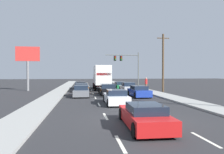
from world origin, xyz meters
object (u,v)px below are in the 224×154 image
object	(u,v)px
car_orange	(82,88)
pedestrian_near_corner	(146,84)
car_green	(120,85)
car_blue	(139,92)
traffic_signal_mast	(125,61)
car_gray	(81,91)
car_navy	(80,85)
roadside_billboard	(28,60)
car_silver	(128,87)
utility_pole_mid	(163,62)
car_red	(144,116)
box_truck	(101,76)
car_white	(116,97)
car_black	(108,90)

from	to	relation	value
car_orange	pedestrian_near_corner	distance (m)	9.86
car_green	car_blue	distance (m)	13.19
car_orange	traffic_signal_mast	xyz separation A→B (m)	(8.34, 9.44, 4.43)
car_orange	car_gray	size ratio (longest dim) A/B	0.89
car_navy	roadside_billboard	xyz separation A→B (m)	(-7.87, -3.52, 4.15)
car_silver	car_navy	bearing A→B (deg)	134.42
car_silver	utility_pole_mid	world-z (taller)	utility_pole_mid
car_red	roadside_billboard	xyz separation A→B (m)	(-11.18, 23.54, 4.16)
car_orange	pedestrian_near_corner	world-z (taller)	pedestrian_near_corner
box_truck	car_green	size ratio (longest dim) A/B	1.98
car_white	car_navy	bearing A→B (deg)	99.46
roadside_billboard	pedestrian_near_corner	xyz separation A→B (m)	(17.95, -2.19, -3.62)
car_green	car_blue	world-z (taller)	car_blue
car_green	pedestrian_near_corner	bearing A→B (deg)	-56.74
car_silver	utility_pole_mid	distance (m)	6.25
car_silver	roadside_billboard	world-z (taller)	roadside_billboard
car_orange	traffic_signal_mast	distance (m)	13.35
car_black	roadside_billboard	distance (m)	14.21
car_gray	car_black	bearing A→B (deg)	25.07
car_gray	car_green	size ratio (longest dim) A/B	0.99
car_orange	car_white	xyz separation A→B (m)	(2.95, -12.89, 0.00)
car_navy	car_green	world-z (taller)	car_green
car_silver	roadside_billboard	size ratio (longest dim) A/B	0.68
car_white	traffic_signal_mast	xyz separation A→B (m)	(5.39, 22.33, 4.42)
car_orange	utility_pole_mid	bearing A→B (deg)	-8.81
pedestrian_near_corner	roadside_billboard	bearing A→B (deg)	173.05
box_truck	car_silver	size ratio (longest dim) A/B	2.03
car_red	car_black	bearing A→B (deg)	89.53
car_gray	traffic_signal_mast	distance (m)	18.39
car_orange	box_truck	bearing A→B (deg)	45.30
car_orange	utility_pole_mid	world-z (taller)	utility_pole_mid
pedestrian_near_corner	car_silver	bearing A→B (deg)	-157.40
box_truck	car_white	distance (m)	16.18
car_navy	car_white	size ratio (longest dim) A/B	1.02
box_truck	car_red	xyz separation A→B (m)	(-0.11, -24.02, -1.64)
car_navy	car_black	distance (m)	11.61
car_black	car_blue	distance (m)	4.36
car_gray	car_red	size ratio (longest dim) A/B	1.01
car_silver	car_gray	bearing A→B (deg)	-140.22
utility_pole_mid	car_gray	bearing A→B (deg)	-158.67
car_silver	car_red	bearing A→B (deg)	-100.15
car_green	car_black	bearing A→B (deg)	-108.62
car_black	car_white	xyz separation A→B (m)	(-0.25, -8.06, -0.04)
car_orange	car_gray	distance (m)	6.34
car_silver	pedestrian_near_corner	xyz separation A→B (m)	(3.18, 1.32, 0.45)
utility_pole_mid	car_green	bearing A→B (deg)	124.59
car_gray	utility_pole_mid	size ratio (longest dim) A/B	0.56
car_navy	traffic_signal_mast	xyz separation A→B (m)	(8.58, 3.19, 4.44)
traffic_signal_mast	car_silver	bearing A→B (deg)	-99.38
car_silver	roadside_billboard	distance (m)	15.72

